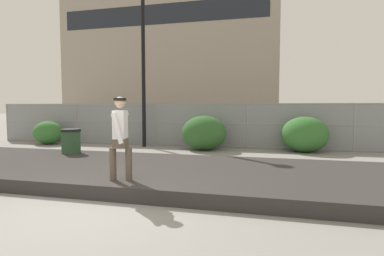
% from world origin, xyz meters
% --- Properties ---
extents(ground_plane, '(120.00, 120.00, 0.00)m').
position_xyz_m(ground_plane, '(0.00, 0.00, 0.00)').
color(ground_plane, gray).
extents(gravel_berm, '(14.74, 3.96, 0.28)m').
position_xyz_m(gravel_berm, '(0.00, 2.48, 0.14)').
color(gravel_berm, '#33302D').
rests_on(gravel_berm, ground_plane).
extents(skateboard, '(0.82, 0.39, 0.07)m').
position_xyz_m(skateboard, '(0.13, 1.00, 0.06)').
color(skateboard, '#9E5B33').
rests_on(skateboard, ground_plane).
extents(skater, '(0.72, 0.62, 1.83)m').
position_xyz_m(skater, '(0.13, 1.00, 1.12)').
color(skater, gray).
rests_on(skater, skateboard).
extents(chain_fence, '(20.01, 0.06, 1.85)m').
position_xyz_m(chain_fence, '(0.00, 8.37, 0.93)').
color(chain_fence, gray).
rests_on(chain_fence, ground_plane).
extents(street_lamp, '(0.44, 0.44, 7.47)m').
position_xyz_m(street_lamp, '(-2.32, 7.85, 4.59)').
color(street_lamp, black).
rests_on(street_lamp, ground_plane).
extents(parked_car_near, '(4.51, 2.17, 1.66)m').
position_xyz_m(parked_car_near, '(-4.90, 10.71, 0.84)').
color(parked_car_near, silver).
rests_on(parked_car_near, ground_plane).
extents(parked_car_mid, '(4.49, 2.13, 1.66)m').
position_xyz_m(parked_car_mid, '(0.41, 10.71, 0.84)').
color(parked_car_mid, navy).
rests_on(parked_car_mid, ground_plane).
extents(library_building, '(29.31, 13.97, 21.55)m').
position_xyz_m(library_building, '(-10.87, 40.19, 10.78)').
color(library_building, '#9E9384').
rests_on(library_building, ground_plane).
extents(shrub_left, '(1.36, 1.11, 1.05)m').
position_xyz_m(shrub_left, '(-6.90, 7.55, 0.53)').
color(shrub_left, '#336B2D').
rests_on(shrub_left, ground_plane).
extents(shrub_center, '(1.75, 1.43, 1.36)m').
position_xyz_m(shrub_center, '(0.38, 7.46, 0.68)').
color(shrub_center, '#2D5B28').
rests_on(shrub_center, ground_plane).
extents(shrub_right, '(1.73, 1.42, 1.34)m').
position_xyz_m(shrub_right, '(4.17, 7.86, 0.67)').
color(shrub_right, '#336B2D').
rests_on(shrub_right, ground_plane).
extents(trash_bin, '(0.59, 0.59, 1.03)m').
position_xyz_m(trash_bin, '(-3.02, 3.83, 0.52)').
color(trash_bin, '#2D5133').
rests_on(trash_bin, ground_plane).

